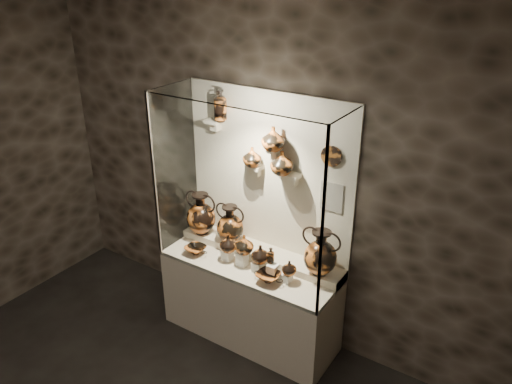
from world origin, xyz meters
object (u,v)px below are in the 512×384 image
lekythos_tall (220,104)px  ovoid_vase_c (282,163)px  jug_e (289,268)px  amphora_right (320,252)px  kylix_right (268,276)px  amphora_left (201,214)px  kylix_left (196,249)px  jug_c (260,254)px  jug_a (228,243)px  jug_b (244,244)px  ovoid_vase_a (252,157)px  lekythos_small (271,255)px  ovoid_vase_b (273,139)px  amphora_mid (230,224)px

lekythos_tall → ovoid_vase_c: lekythos_tall is taller
jug_e → lekythos_tall: bearing=164.6°
amphora_right → kylix_right: size_ratio=1.57×
amphora_left → kylix_left: size_ratio=1.73×
jug_c → kylix_left: bearing=-176.3°
kylix_left → jug_a: bearing=29.0°
lekythos_tall → jug_e: bearing=-18.4°
jug_b → jug_e: bearing=5.0°
jug_a → ovoid_vase_a: 0.84m
jug_a → lekythos_small: size_ratio=0.99×
ovoid_vase_c → lekythos_tall: bearing=-171.1°
kylix_right → lekythos_tall: bearing=163.7°
amphora_left → ovoid_vase_c: size_ratio=2.07×
jug_c → lekythos_small: size_ratio=1.01×
jug_b → ovoid_vase_b: size_ratio=0.87×
amphora_mid → kylix_left: size_ratio=1.55×
jug_e → lekythos_tall: size_ratio=0.43×
ovoid_vase_b → ovoid_vase_c: size_ratio=1.00×
jug_b → ovoid_vase_a: bearing=112.7°
jug_b → lekythos_tall: (-0.43, 0.27, 1.17)m
lekythos_tall → ovoid_vase_b: bearing=-5.1°
jug_a → ovoid_vase_b: ovoid_vase_b is taller
amphora_right → lekythos_small: (-0.40, -0.15, -0.08)m
amphora_mid → lekythos_tall: 1.14m
amphora_right → jug_e: bearing=-143.8°
amphora_right → ovoid_vase_a: ovoid_vase_a is taller
lekythos_tall → ovoid_vase_a: bearing=-5.0°
jug_b → amphora_mid: bearing=154.2°
amphora_left → lekythos_tall: 1.13m
jug_b → ovoid_vase_c: ovoid_vase_c is taller
amphora_left → jug_b: (0.63, -0.16, -0.07)m
amphora_mid → ovoid_vase_a: 0.75m
amphora_left → kylix_right: size_ratio=1.60×
jug_c → lekythos_small: 0.11m
amphora_mid → jug_b: bearing=-13.6°
amphora_right → ovoid_vase_b: ovoid_vase_b is taller
jug_e → kylix_right: bearing=-146.3°
ovoid_vase_a → amphora_right: bearing=4.7°
amphora_left → jug_b: amphora_left is taller
jug_b → kylix_left: 0.54m
lekythos_small → ovoid_vase_c: (-0.04, 0.22, 0.79)m
lekythos_tall → jug_a: bearing=-49.1°
ovoid_vase_a → jug_e: bearing=-13.7°
jug_b → jug_c: jug_b is taller
amphora_right → kylix_left: 1.23m
amphora_left → ovoid_vase_c: bearing=-9.2°
amphora_right → jug_c: size_ratio=2.48×
amphora_left → jug_b: bearing=-28.2°
amphora_left → jug_c: size_ratio=2.53×
amphora_right → jug_b: bearing=-170.1°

